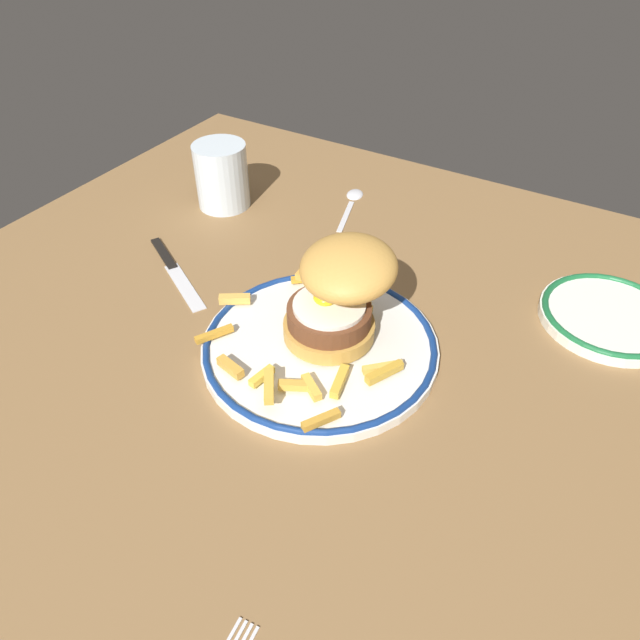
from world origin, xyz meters
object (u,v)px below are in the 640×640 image
spoon (353,197)px  water_glass (222,179)px  burger (339,292)px  side_plate (609,316)px  dinner_plate (320,345)px  knife (172,266)px

spoon → water_glass: bearing=-144.8°
burger → side_plate: size_ratio=0.80×
dinner_plate → knife: (-25.35, 3.77, -0.58)cm
side_plate → water_glass: bearing=-178.8°
dinner_plate → burger: size_ratio=2.07×
water_glass → side_plate: size_ratio=0.60×
water_glass → dinner_plate: bearing=-35.1°
knife → side_plate: bearing=19.3°
dinner_plate → burger: burger is taller
burger → water_glass: bearing=149.0°
knife → spoon: spoon is taller
water_glass → knife: (4.33, -17.12, -3.99)cm
dinner_plate → side_plate: size_ratio=1.65×
dinner_plate → side_plate: same height
dinner_plate → water_glass: 36.46cm
water_glass → burger: bearing=-31.0°
spoon → knife: bearing=-112.8°
knife → spoon: size_ratio=1.24×
knife → spoon: (12.06, 28.67, 0.10)cm
water_glass → side_plate: water_glass is taller
water_glass → knife: 18.10cm
dinner_plate → side_plate: 34.85cm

